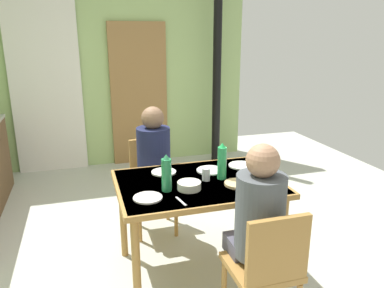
{
  "coord_description": "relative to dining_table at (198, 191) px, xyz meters",
  "views": [
    {
      "loc": [
        -0.38,
        -2.61,
        1.81
      ],
      "look_at": [
        0.42,
        0.03,
        1.01
      ],
      "focal_mm": 34.85,
      "sensor_mm": 36.0,
      "label": 1
    }
  ],
  "objects": [
    {
      "name": "dinner_plate_near_right",
      "position": [
        -0.42,
        -0.2,
        0.09
      ],
      "size": [
        0.2,
        0.2,
        0.01
      ],
      "primitive_type": "cylinder",
      "color": "white",
      "rests_on": "dining_table"
    },
    {
      "name": "bread_plate_sliced",
      "position": [
        0.25,
        -0.16,
        0.09
      ],
      "size": [
        0.19,
        0.19,
        0.02
      ],
      "primitive_type": "cylinder",
      "color": "#DBB77A",
      "rests_on": "dining_table"
    },
    {
      "name": "dinner_plate_far_center",
      "position": [
        0.16,
        0.18,
        0.09
      ],
      "size": [
        0.22,
        0.22,
        0.01
      ],
      "primitive_type": "cylinder",
      "color": "white",
      "rests_on": "dining_table"
    },
    {
      "name": "chair_far_diner",
      "position": [
        -0.2,
        0.79,
        -0.18
      ],
      "size": [
        0.4,
        0.4,
        0.87
      ],
      "rotation": [
        0.0,
        0.0,
        3.14
      ],
      "color": "#A57639",
      "rests_on": "ground_plane"
    },
    {
      "name": "curtain_panel",
      "position": [
        -1.21,
        2.79,
        0.51
      ],
      "size": [
        0.9,
        0.03,
        2.37
      ],
      "primitive_type": "cube",
      "color": "white",
      "rests_on": "ground_plane"
    },
    {
      "name": "chair_near_diner",
      "position": [
        0.18,
        -0.79,
        -0.18
      ],
      "size": [
        0.4,
        0.4,
        0.87
      ],
      "color": "#A57639",
      "rests_on": "ground_plane"
    },
    {
      "name": "person_far_diner",
      "position": [
        -0.2,
        0.65,
        0.11
      ],
      "size": [
        0.3,
        0.37,
        0.77
      ],
      "rotation": [
        0.0,
        0.0,
        3.14
      ],
      "color": "#15254E",
      "rests_on": "ground_plane"
    },
    {
      "name": "cutlery_fork_near",
      "position": [
        -0.22,
        -0.31,
        0.09
      ],
      "size": [
        0.04,
        0.15,
        0.0
      ],
      "primitive_type": "cube",
      "rotation": [
        0.0,
        0.0,
        4.89
      ],
      "color": "silver",
      "rests_on": "dining_table"
    },
    {
      "name": "stove_pipe_column",
      "position": [
        1.09,
        2.54,
        0.73
      ],
      "size": [
        0.12,
        0.12,
        2.82
      ],
      "primitive_type": "cylinder",
      "color": "black",
      "rests_on": "ground_plane"
    },
    {
      "name": "drinking_glass_by_near_diner",
      "position": [
        0.06,
        -0.0,
        0.13
      ],
      "size": [
        0.06,
        0.06,
        0.1
      ],
      "primitive_type": "cylinder",
      "color": "silver",
      "rests_on": "dining_table"
    },
    {
      "name": "water_bottle_green_far",
      "position": [
        -0.26,
        -0.11,
        0.21
      ],
      "size": [
        0.07,
        0.07,
        0.27
      ],
      "color": "#26844C",
      "rests_on": "dining_table"
    },
    {
      "name": "wall_back",
      "position": [
        -0.42,
        2.89,
        0.73
      ],
      "size": [
        4.01,
        0.1,
        2.82
      ],
      "primitive_type": "cube",
      "color": "#A4C479",
      "rests_on": "ground_plane"
    },
    {
      "name": "person_near_diner",
      "position": [
        0.18,
        -0.65,
        0.11
      ],
      "size": [
        0.3,
        0.37,
        0.77
      ],
      "color": "#4B4A59",
      "rests_on": "ground_plane"
    },
    {
      "name": "serving_bowl_center",
      "position": [
        -0.1,
        -0.13,
        0.11
      ],
      "size": [
        0.17,
        0.17,
        0.05
      ],
      "primitive_type": "cylinder",
      "color": "silver",
      "rests_on": "dining_table"
    },
    {
      "name": "door_wooden",
      "position": [
        0.02,
        2.81,
        0.33
      ],
      "size": [
        0.8,
        0.05,
        2.0
      ],
      "primitive_type": "cube",
      "color": "olive",
      "rests_on": "ground_plane"
    },
    {
      "name": "ground_plane",
      "position": [
        -0.42,
        0.12,
        -0.67
      ],
      "size": [
        7.18,
        7.18,
        0.0
      ],
      "primitive_type": "plane",
      "color": "#BABCB0"
    },
    {
      "name": "dining_table",
      "position": [
        0.0,
        0.0,
        0.0
      ],
      "size": [
        1.21,
        0.87,
        0.76
      ],
      "color": "#A57639",
      "rests_on": "ground_plane"
    },
    {
      "name": "drinking_glass_by_far_diner",
      "position": [
        0.2,
        -0.33,
        0.13
      ],
      "size": [
        0.06,
        0.06,
        0.1
      ],
      "primitive_type": "cylinder",
      "color": "silver",
      "rests_on": "dining_table"
    },
    {
      "name": "dinner_plate_near_left",
      "position": [
        -0.21,
        0.25,
        0.09
      ],
      "size": [
        0.2,
        0.2,
        0.01
      ],
      "primitive_type": "cylinder",
      "color": "white",
      "rests_on": "dining_table"
    },
    {
      "name": "water_bottle_green_near",
      "position": [
        0.19,
        -0.0,
        0.22
      ],
      "size": [
        0.07,
        0.07,
        0.29
      ],
      "color": "#2DA55A",
      "rests_on": "dining_table"
    },
    {
      "name": "cutlery_knife_near",
      "position": [
        0.48,
        -0.06,
        0.09
      ],
      "size": [
        0.15,
        0.03,
        0.0
      ],
      "primitive_type": "cube",
      "rotation": [
        0.0,
        0.0,
        0.09
      ],
      "color": "silver",
      "rests_on": "dining_table"
    },
    {
      "name": "dinner_plate_far_side",
      "position": [
        0.45,
        0.21,
        0.09
      ],
      "size": [
        0.22,
        0.22,
        0.01
      ],
      "primitive_type": "cylinder",
      "color": "white",
      "rests_on": "dining_table"
    }
  ]
}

